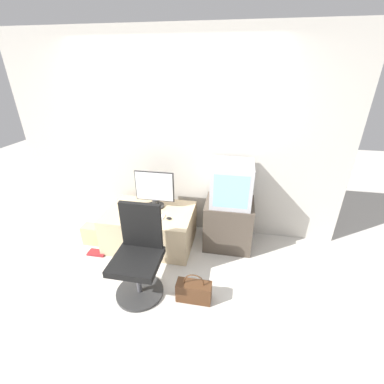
{
  "coord_description": "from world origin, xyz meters",
  "views": [
    {
      "loc": [
        0.83,
        -1.87,
        2.18
      ],
      "look_at": [
        0.3,
        0.98,
        0.74
      ],
      "focal_mm": 24.0,
      "sensor_mm": 36.0,
      "label": 1
    }
  ],
  "objects_px": {
    "cardboard_box_lower": "(95,234)",
    "keyboard": "(152,216)",
    "main_monitor": "(155,190)",
    "mouse": "(169,218)",
    "handbag": "(194,291)",
    "crt_tv": "(232,183)",
    "office_chair": "(139,257)",
    "book": "(97,253)"
  },
  "relations": [
    {
      "from": "keyboard",
      "to": "handbag",
      "type": "xyz_separation_m",
      "value": [
        0.66,
        -0.72,
        -0.38
      ]
    },
    {
      "from": "main_monitor",
      "to": "office_chair",
      "type": "xyz_separation_m",
      "value": [
        0.11,
        -0.94,
        -0.31
      ]
    },
    {
      "from": "crt_tv",
      "to": "cardboard_box_lower",
      "type": "xyz_separation_m",
      "value": [
        -1.77,
        -0.31,
        -0.76
      ]
    },
    {
      "from": "cardboard_box_lower",
      "to": "keyboard",
      "type": "bearing_deg",
      "value": 1.83
    },
    {
      "from": "cardboard_box_lower",
      "to": "handbag",
      "type": "bearing_deg",
      "value": -25.21
    },
    {
      "from": "office_chair",
      "to": "book",
      "type": "xyz_separation_m",
      "value": [
        -0.77,
        0.44,
        -0.41
      ]
    },
    {
      "from": "main_monitor",
      "to": "cardboard_box_lower",
      "type": "relative_size",
      "value": 1.71
    },
    {
      "from": "main_monitor",
      "to": "mouse",
      "type": "xyz_separation_m",
      "value": [
        0.25,
        -0.28,
        -0.23
      ]
    },
    {
      "from": "crt_tv",
      "to": "office_chair",
      "type": "distance_m",
      "value": 1.38
    },
    {
      "from": "keyboard",
      "to": "mouse",
      "type": "relative_size",
      "value": 4.74
    },
    {
      "from": "mouse",
      "to": "cardboard_box_lower",
      "type": "height_order",
      "value": "mouse"
    },
    {
      "from": "book",
      "to": "keyboard",
      "type": "bearing_deg",
      "value": 19.14
    },
    {
      "from": "main_monitor",
      "to": "crt_tv",
      "type": "xyz_separation_m",
      "value": [
        0.98,
        0.03,
        0.16
      ]
    },
    {
      "from": "crt_tv",
      "to": "book",
      "type": "xyz_separation_m",
      "value": [
        -1.64,
        -0.52,
        -0.88
      ]
    },
    {
      "from": "cardboard_box_lower",
      "to": "book",
      "type": "relative_size",
      "value": 1.32
    },
    {
      "from": "main_monitor",
      "to": "mouse",
      "type": "distance_m",
      "value": 0.44
    },
    {
      "from": "keyboard",
      "to": "cardboard_box_lower",
      "type": "relative_size",
      "value": 1.03
    },
    {
      "from": "handbag",
      "to": "cardboard_box_lower",
      "type": "bearing_deg",
      "value": 154.79
    },
    {
      "from": "office_chair",
      "to": "handbag",
      "type": "height_order",
      "value": "office_chair"
    },
    {
      "from": "crt_tv",
      "to": "handbag",
      "type": "bearing_deg",
      "value": -105.97
    },
    {
      "from": "handbag",
      "to": "mouse",
      "type": "bearing_deg",
      "value": 121.75
    },
    {
      "from": "office_chair",
      "to": "book",
      "type": "distance_m",
      "value": 0.98
    },
    {
      "from": "main_monitor",
      "to": "crt_tv",
      "type": "distance_m",
      "value": 0.99
    },
    {
      "from": "crt_tv",
      "to": "office_chair",
      "type": "xyz_separation_m",
      "value": [
        -0.87,
        -0.96,
        -0.47
      ]
    },
    {
      "from": "cardboard_box_lower",
      "to": "crt_tv",
      "type": "bearing_deg",
      "value": 9.92
    },
    {
      "from": "main_monitor",
      "to": "office_chair",
      "type": "relative_size",
      "value": 0.53
    },
    {
      "from": "handbag",
      "to": "keyboard",
      "type": "bearing_deg",
      "value": 132.36
    },
    {
      "from": "keyboard",
      "to": "mouse",
      "type": "bearing_deg",
      "value": -5.62
    },
    {
      "from": "main_monitor",
      "to": "book",
      "type": "xyz_separation_m",
      "value": [
        -0.66,
        -0.5,
        -0.72
      ]
    },
    {
      "from": "book",
      "to": "handbag",
      "type": "bearing_deg",
      "value": -19.67
    },
    {
      "from": "main_monitor",
      "to": "book",
      "type": "relative_size",
      "value": 2.25
    },
    {
      "from": "mouse",
      "to": "handbag",
      "type": "relative_size",
      "value": 0.18
    },
    {
      "from": "mouse",
      "to": "office_chair",
      "type": "relative_size",
      "value": 0.07
    },
    {
      "from": "office_chair",
      "to": "book",
      "type": "bearing_deg",
      "value": 150.34
    },
    {
      "from": "keyboard",
      "to": "office_chair",
      "type": "bearing_deg",
      "value": -83.17
    },
    {
      "from": "main_monitor",
      "to": "mouse",
      "type": "height_order",
      "value": "main_monitor"
    },
    {
      "from": "mouse",
      "to": "cardboard_box_lower",
      "type": "distance_m",
      "value": 1.11
    },
    {
      "from": "office_chair",
      "to": "cardboard_box_lower",
      "type": "relative_size",
      "value": 3.23
    },
    {
      "from": "mouse",
      "to": "office_chair",
      "type": "height_order",
      "value": "office_chair"
    },
    {
      "from": "crt_tv",
      "to": "office_chair",
      "type": "bearing_deg",
      "value": -131.95
    },
    {
      "from": "office_chair",
      "to": "cardboard_box_lower",
      "type": "height_order",
      "value": "office_chair"
    },
    {
      "from": "crt_tv",
      "to": "book",
      "type": "relative_size",
      "value": 2.27
    }
  ]
}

